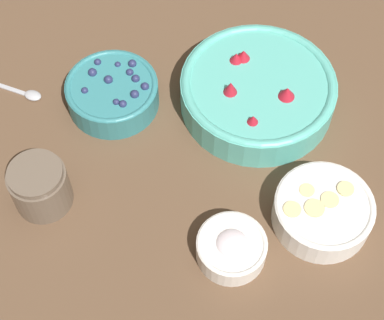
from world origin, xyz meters
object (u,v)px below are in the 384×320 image
at_px(bowl_bananas, 323,210).
at_px(bowl_cream, 232,247).
at_px(jar_chocolate, 40,187).
at_px(bowl_blueberries, 112,92).
at_px(bowl_strawberries, 258,90).

relative_size(bowl_bananas, bowl_cream, 1.44).
bearing_deg(jar_chocolate, bowl_bananas, -25.69).
relative_size(bowl_blueberries, bowl_bananas, 1.04).
bearing_deg(bowl_cream, jar_chocolate, 141.14).
bearing_deg(bowl_blueberries, bowl_bananas, -55.09).
height_order(bowl_cream, jar_chocolate, jar_chocolate).
height_order(bowl_strawberries, bowl_bananas, bowl_strawberries).
bearing_deg(bowl_strawberries, bowl_cream, -121.57).
relative_size(bowl_strawberries, bowl_cream, 2.51).
bearing_deg(bowl_cream, bowl_bananas, 1.59).
distance_m(bowl_strawberries, bowl_bananas, 0.25).
distance_m(bowl_blueberries, jar_chocolate, 0.22).
relative_size(bowl_strawberries, jar_chocolate, 2.90).
bearing_deg(bowl_bananas, bowl_blueberries, 124.91).
height_order(bowl_blueberries, bowl_bananas, bowl_blueberries).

